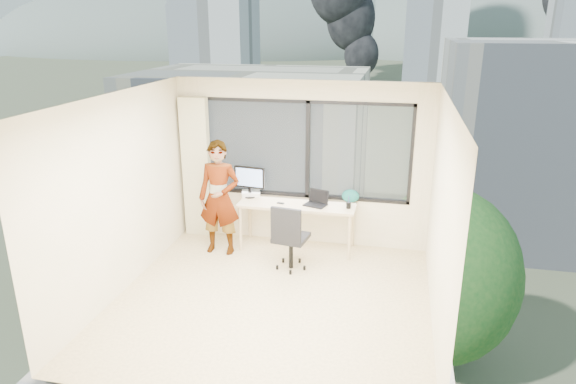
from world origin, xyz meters
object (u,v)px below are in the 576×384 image
(monitor, at_px, (250,182))
(handbag, at_px, (350,196))
(chair, at_px, (291,236))
(game_console, at_px, (251,193))
(laptop, at_px, (315,199))
(person, at_px, (219,198))
(desk, at_px, (297,226))

(monitor, height_order, handbag, monitor)
(chair, height_order, monitor, monitor)
(game_console, bearing_deg, laptop, -28.90)
(person, relative_size, laptop, 5.14)
(desk, bearing_deg, chair, -85.60)
(chair, height_order, handbag, chair)
(monitor, height_order, game_console, monitor)
(monitor, relative_size, game_console, 1.74)
(chair, distance_m, person, 1.28)
(person, relative_size, handbag, 6.53)
(desk, height_order, person, person)
(person, bearing_deg, laptop, 12.97)
(handbag, bearing_deg, laptop, -149.99)
(desk, relative_size, person, 1.02)
(handbag, bearing_deg, person, -159.93)
(desk, relative_size, handbag, 6.66)
(desk, height_order, handbag, handbag)
(monitor, bearing_deg, handbag, 9.98)
(laptop, height_order, handbag, laptop)
(chair, height_order, laptop, chair)
(desk, distance_m, monitor, 1.03)
(desk, relative_size, monitor, 3.55)
(desk, distance_m, chair, 0.72)
(laptop, bearing_deg, person, -148.09)
(game_console, relative_size, handbag, 1.08)
(person, xyz_separation_m, handbag, (1.93, 0.60, -0.03))
(person, height_order, monitor, person)
(desk, relative_size, game_console, 6.18)
(chair, xyz_separation_m, game_console, (-0.85, 0.91, 0.28))
(chair, distance_m, laptop, 0.78)
(chair, xyz_separation_m, handbag, (0.75, 0.92, 0.34))
(chair, relative_size, monitor, 2.01)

